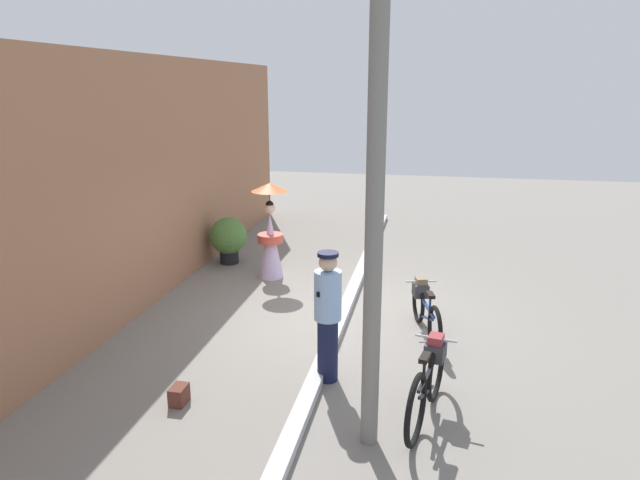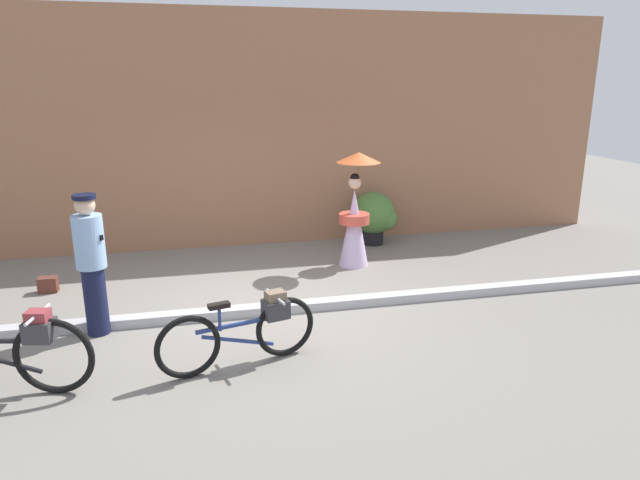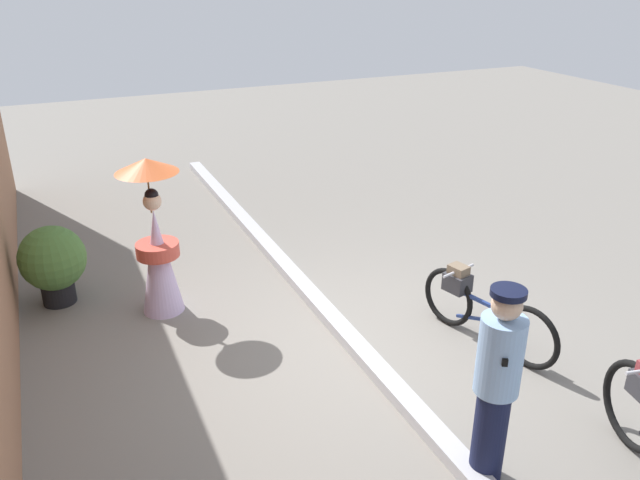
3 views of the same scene
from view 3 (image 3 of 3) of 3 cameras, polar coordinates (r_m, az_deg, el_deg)
The scene contains 6 objects.
ground_plane at distance 6.93m, azimuth 2.90°, elevation -9.47°, with size 30.00×30.00×0.00m, color gray.
sidewalk_curb at distance 6.89m, azimuth 2.91°, elevation -9.05°, with size 14.00×0.20×0.12m, color #B2B2B7.
bicycle_far_side at distance 7.02m, azimuth 14.22°, elevation -5.90°, with size 1.71×0.59×0.77m.
person_officer at distance 5.04m, azimuth 15.55°, elevation -12.20°, with size 0.35×0.34×1.69m.
person_with_parasol at distance 7.42m, azimuth -14.47°, elevation -0.14°, with size 0.70×0.70×1.84m.
potted_plant_by_door at distance 8.15m, azimuth -22.74°, elevation -1.70°, with size 0.79×0.77×0.98m.
Camera 3 is at (-5.14, 2.67, 3.79)m, focal length 35.66 mm.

